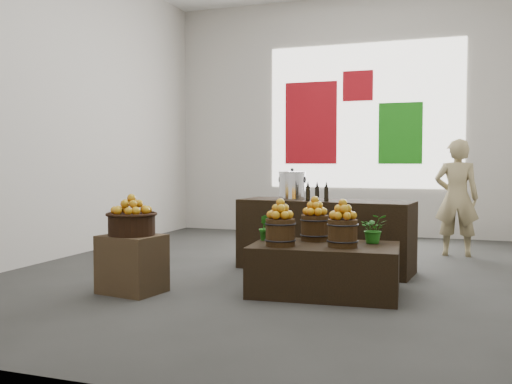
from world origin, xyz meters
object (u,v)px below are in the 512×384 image
(wicker_basket, at_px, (132,225))
(display_table, at_px, (325,269))
(crate, at_px, (132,264))
(stock_pot_left, at_px, (292,186))
(shopper, at_px, (457,198))
(counter, at_px, (325,235))

(wicker_basket, bearing_deg, display_table, 17.36)
(crate, height_order, display_table, crate)
(stock_pot_left, distance_m, shopper, 2.36)
(crate, distance_m, stock_pot_left, 2.15)
(stock_pot_left, bearing_deg, display_table, -61.39)
(display_table, distance_m, stock_pot_left, 1.53)
(counter, bearing_deg, crate, -125.04)
(counter, height_order, shopper, shopper)
(crate, relative_size, counter, 0.28)
(stock_pot_left, bearing_deg, shopper, 39.94)
(crate, xyz_separation_m, counter, (1.47, 1.69, 0.13))
(wicker_basket, height_order, stock_pot_left, stock_pot_left)
(crate, distance_m, display_table, 1.81)
(counter, bearing_deg, display_table, -71.56)
(crate, bearing_deg, stock_pot_left, 58.14)
(display_table, xyz_separation_m, counter, (-0.25, 1.15, 0.17))
(display_table, height_order, counter, counter)
(display_table, bearing_deg, crate, -167.03)
(wicker_basket, bearing_deg, shopper, 48.38)
(display_table, bearing_deg, shopper, 62.45)
(counter, relative_size, shopper, 1.28)
(stock_pot_left, xyz_separation_m, shopper, (1.81, 1.51, -0.18))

